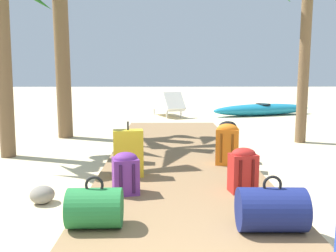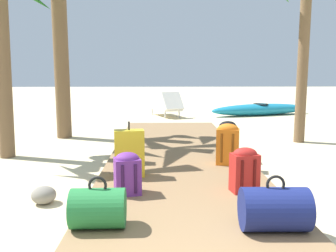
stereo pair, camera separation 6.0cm
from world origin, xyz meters
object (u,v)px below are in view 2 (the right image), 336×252
backpack_red (245,169)px  backpack_black (228,138)px  suitcase_yellow (129,153)px  backpack_purple (127,172)px  lounge_chair (167,106)px  duffel_bag_navy (275,209)px  kayak (260,109)px  backpack_orange (228,143)px  duffel_bag_green (98,208)px  backpack_grey (127,145)px

backpack_red → backpack_black: bearing=85.8°
suitcase_yellow → backpack_purple: 0.70m
suitcase_yellow → lounge_chair: 7.09m
backpack_red → backpack_black: backpack_black is taller
duffel_bag_navy → backpack_purple: bearing=143.7°
duffel_bag_navy → backpack_black: bearing=87.9°
lounge_chair → kayak: size_ratio=0.46×
backpack_orange → kayak: 7.17m
backpack_red → backpack_purple: 1.32m
duffel_bag_green → backpack_black: (1.63, 2.71, 0.12)m
backpack_grey → duffel_bag_navy: bearing=-58.7°
duffel_bag_green → backpack_purple: bearing=78.9°
duffel_bag_green → suitcase_yellow: suitcase_yellow is taller
duffel_bag_navy → lounge_chair: bearing=94.9°
backpack_red → duffel_bag_green: size_ratio=1.07×
backpack_red → lounge_chair: size_ratio=0.31×
duffel_bag_navy → kayak: duffel_bag_navy is taller
backpack_purple → lounge_chair: lounge_chair is taller
backpack_red → backpack_black: 1.77m
duffel_bag_green → suitcase_yellow: 1.61m
backpack_red → kayak: 8.36m
backpack_grey → kayak: size_ratio=0.14×
backpack_orange → backpack_purple: backpack_orange is taller
suitcase_yellow → backpack_orange: bearing=22.8°
backpack_grey → backpack_purple: (0.13, -1.44, -0.02)m
duffel_bag_navy → backpack_red: backpack_red is taller
backpack_red → suitcase_yellow: size_ratio=0.71×
backpack_black → duffel_bag_navy: bearing=-92.1°
duffel_bag_navy → backpack_purple: duffel_bag_navy is taller
backpack_purple → lounge_chair: bearing=85.6°
backpack_purple → backpack_grey: bearing=95.3°
suitcase_yellow → backpack_purple: (0.03, -0.70, -0.06)m
duffel_bag_navy → lounge_chair: 8.78m
duffel_bag_green → backpack_purple: size_ratio=1.01×
kayak → backpack_black: bearing=-109.7°
backpack_purple → backpack_orange: bearing=43.3°
backpack_orange → lounge_chair: bearing=96.7°
suitcase_yellow → lounge_chair: lounge_chair is taller
backpack_red → backpack_orange: bearing=88.5°
duffel_bag_green → suitcase_yellow: size_ratio=0.66×
backpack_orange → backpack_grey: (-1.49, 0.16, -0.05)m
suitcase_yellow → duffel_bag_navy: bearing=-50.7°
backpack_red → duffel_bag_green: backpack_red is taller
duffel_bag_green → duffel_bag_navy: bearing=-3.3°
duffel_bag_green → backpack_grey: 2.35m
backpack_orange → lounge_chair: 6.52m
backpack_orange → backpack_grey: 1.50m
duffel_bag_navy → backpack_grey: size_ratio=1.13×
backpack_purple → lounge_chair: (0.59, 7.76, -0.00)m
backpack_red → backpack_purple: backpack_red is taller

